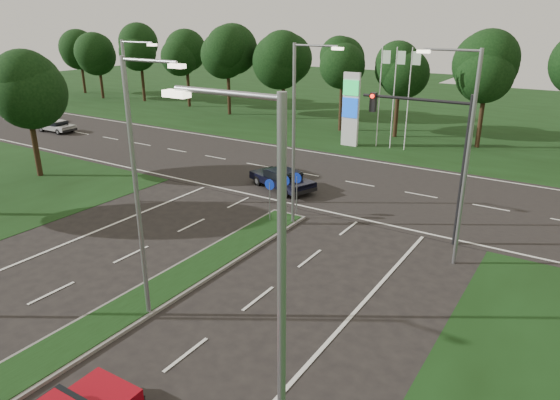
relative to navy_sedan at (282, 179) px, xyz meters
The scene contains 16 objects.
verge_far 34.64m from the navy_sedan, 85.54° to the left, with size 160.00×50.00×0.02m, color black.
cross_road 4.49m from the navy_sedan, 52.63° to the left, with size 160.00×12.00×0.02m, color black.
median_kerb 16.70m from the navy_sedan, 80.71° to the right, with size 2.00×26.00×0.12m, color slate.
streetlight_median_near 15.58m from the navy_sedan, 75.68° to the right, with size 2.53×0.22×9.00m.
streetlight_median_far 7.29m from the navy_sedan, 50.45° to the right, with size 2.53×0.22×9.00m.
streetlight_left_far 9.63m from the navy_sedan, 130.89° to the right, with size 2.53×0.22×9.00m.
streetlight_right_far 13.10m from the navy_sedan, 21.26° to the right, with size 2.53×0.22×9.00m.
streetlight_right_near 22.20m from the navy_sedan, 58.11° to the right, with size 2.53×0.22×9.00m.
traffic_signal 10.94m from the navy_sedan, 14.06° to the right, with size 5.10×0.42×7.00m.
median_signs 4.99m from the navy_sedan, 56.52° to the right, with size 1.16×1.76×2.38m.
gas_pylon 12.87m from the navy_sedan, 94.97° to the left, with size 5.80×1.26×8.00m.
tree_left_far 17.42m from the navy_sedan, 156.73° to the right, with size 5.20×5.20×8.86m.
treeline_far 20.60m from the navy_sedan, 81.83° to the left, with size 6.00×6.00×9.90m.
navy_sedan is the anchor object (origin of this frame).
far_car_a 26.80m from the navy_sedan, behind, with size 3.81×1.74×1.08m.
far_car_b 33.16m from the navy_sedan, behind, with size 4.01×2.14×1.10m.
Camera 1 is at (13.11, -4.49, 10.05)m, focal length 32.00 mm.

